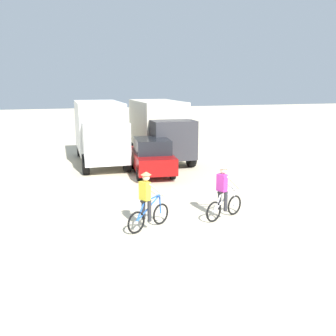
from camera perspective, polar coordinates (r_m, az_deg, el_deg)
The scene contains 6 objects.
ground_plane at distance 12.21m, azimuth 6.66°, elevation -8.87°, with size 120.00×120.00×0.00m, color beige.
box_truck_white_box at distance 22.07m, azimuth -9.90°, elevation 5.58°, with size 2.60×6.82×3.35m.
box_truck_cream_rv at distance 22.95m, azimuth -1.25°, elevation 6.01°, with size 2.57×6.81×3.35m.
sedan_parked at distance 19.14m, azimuth -2.37°, elevation 1.73°, with size 2.23×4.37×1.76m.
cyclist_orange_shirt at distance 11.89m, azimuth -3.03°, elevation -5.07°, with size 1.53×0.92×1.82m.
cyclist_cowboy_hat at distance 12.92m, azimuth 8.10°, elevation -3.76°, with size 1.60×0.82×1.82m.
Camera 1 is at (-4.74, -10.36, 4.40)m, focal length 41.84 mm.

